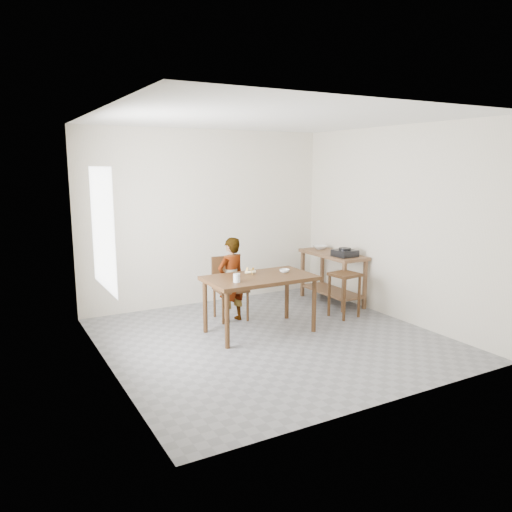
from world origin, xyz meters
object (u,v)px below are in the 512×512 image
dining_table (260,304)px  child (231,280)px  dining_chair (231,289)px  stool (344,295)px  prep_counter (332,278)px

dining_table → child: bearing=101.2°
dining_chair → stool: dining_chair is taller
child → stool: size_ratio=1.85×
prep_counter → dining_chair: bearing=-179.6°
dining_table → child: 0.65m
child → stool: 1.65m
prep_counter → dining_chair: size_ratio=1.36×
prep_counter → dining_chair: 1.80m
child → stool: (1.52, -0.60, -0.27)m
dining_table → child: size_ratio=1.18×
dining_chair → stool: bearing=-19.2°
dining_table → dining_chair: dining_chair is taller
dining_table → dining_chair: 0.69m
dining_table → stool: 1.40m
dining_table → stool: bearing=0.1°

